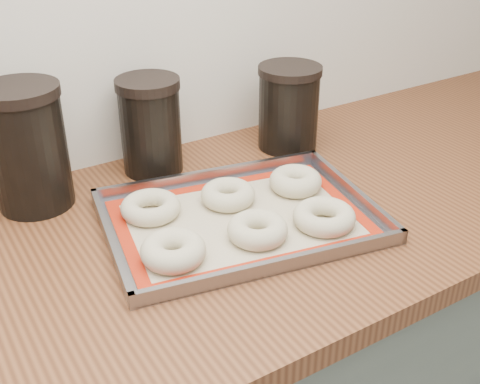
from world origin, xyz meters
TOP-DOWN VIEW (x-y plane):
  - countertop at (0.00, 1.68)m, footprint 3.06×0.68m
  - baking_tray at (0.00, 1.65)m, footprint 0.51×0.41m
  - baking_mat at (0.00, 1.65)m, footprint 0.47×0.36m
  - bagel_front_left at (-0.15, 1.61)m, footprint 0.11×0.11m
  - bagel_front_mid at (-0.00, 1.59)m, footprint 0.10×0.10m
  - bagel_front_right at (0.12, 1.56)m, footprint 0.12×0.12m
  - bagel_back_left at (-0.12, 1.75)m, footprint 0.13×0.13m
  - bagel_back_mid at (0.02, 1.72)m, footprint 0.12×0.12m
  - bagel_back_right at (0.15, 1.69)m, footprint 0.12×0.12m
  - canister_left at (-0.28, 1.91)m, footprint 0.14×0.14m
  - canister_mid at (-0.04, 1.92)m, footprint 0.12×0.12m
  - canister_right at (0.26, 1.87)m, footprint 0.13×0.13m

SIDE VIEW (x-z plane):
  - countertop at x=0.00m, z-range 0.86..0.90m
  - baking_mat at x=0.00m, z-range 0.90..0.91m
  - baking_tray at x=0.00m, z-range 0.89..0.92m
  - bagel_back_left at x=-0.12m, z-range 0.90..0.94m
  - bagel_front_right at x=0.12m, z-range 0.90..0.94m
  - bagel_back_mid at x=0.02m, z-range 0.90..0.94m
  - bagel_front_mid at x=0.00m, z-range 0.90..0.94m
  - bagel_back_right at x=0.15m, z-range 0.90..0.94m
  - bagel_front_left at x=-0.15m, z-range 0.90..0.94m
  - canister_right at x=0.26m, z-range 0.90..1.08m
  - canister_mid at x=-0.04m, z-range 0.90..1.09m
  - canister_left at x=-0.28m, z-range 0.90..1.13m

